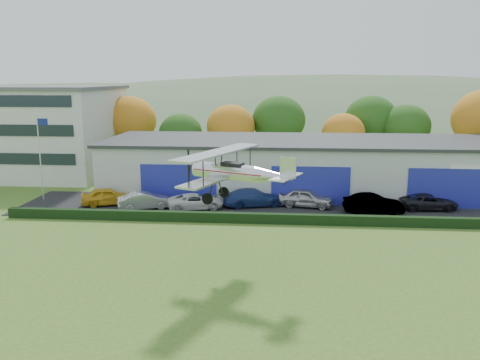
# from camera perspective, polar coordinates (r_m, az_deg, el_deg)

# --- Properties ---
(ground) EXTENTS (300.00, 300.00, 0.00)m
(ground) POSITION_cam_1_polar(r_m,az_deg,el_deg) (24.06, -1.20, -16.21)
(ground) COLOR #40641F
(ground) RESTS_ON ground
(apron) EXTENTS (48.00, 9.00, 0.05)m
(apron) POSITION_cam_1_polar(r_m,az_deg,el_deg) (43.61, 5.59, -3.24)
(apron) COLOR black
(apron) RESTS_ON ground
(hedge) EXTENTS (46.00, 0.60, 0.80)m
(hedge) POSITION_cam_1_polar(r_m,az_deg,el_deg) (38.89, 5.69, -4.54)
(hedge) COLOR black
(hedge) RESTS_ON ground
(hangar) EXTENTS (40.60, 12.60, 5.30)m
(hangar) POSITION_cam_1_polar(r_m,az_deg,el_deg) (49.93, 7.84, 1.71)
(hangar) COLOR #B2B7BC
(hangar) RESTS_ON ground
(office_block) EXTENTS (20.60, 15.60, 10.40)m
(office_block) POSITION_cam_1_polar(r_m,az_deg,el_deg) (64.04, -23.57, 5.36)
(office_block) COLOR silver
(office_block) RESTS_ON ground
(flagpole) EXTENTS (1.05, 0.10, 8.00)m
(flagpole) POSITION_cam_1_polar(r_m,az_deg,el_deg) (48.90, -22.24, 3.26)
(flagpole) COLOR silver
(flagpole) RESTS_ON ground
(tree_belt) EXTENTS (75.70, 13.22, 10.12)m
(tree_belt) POSITION_cam_1_polar(r_m,az_deg,el_deg) (62.02, 3.46, 6.50)
(tree_belt) COLOR #3D2614
(tree_belt) RESTS_ON ground
(distant_hills) EXTENTS (430.00, 196.00, 56.00)m
(distant_hills) POSITION_cam_1_polar(r_m,az_deg,el_deg) (163.09, 2.37, 3.19)
(distant_hills) COLOR #4C6642
(distant_hills) RESTS_ON ground
(car_0) EXTENTS (5.00, 3.31, 1.58)m
(car_0) POSITION_cam_1_polar(r_m,az_deg,el_deg) (45.71, -15.17, -1.85)
(car_0) COLOR gold
(car_0) RESTS_ON apron
(car_1) EXTENTS (4.87, 3.31, 1.52)m
(car_1) POSITION_cam_1_polar(r_m,az_deg,el_deg) (43.51, -11.07, -2.38)
(car_1) COLOR silver
(car_1) RESTS_ON apron
(car_2) EXTENTS (5.36, 3.72, 1.36)m
(car_2) POSITION_cam_1_polar(r_m,az_deg,el_deg) (42.96, -5.20, -2.50)
(car_2) COLOR silver
(car_2) RESTS_ON apron
(car_3) EXTENTS (5.81, 3.59, 1.57)m
(car_3) POSITION_cam_1_polar(r_m,az_deg,el_deg) (43.75, 1.57, -2.04)
(car_3) COLOR navy
(car_3) RESTS_ON apron
(car_4) EXTENTS (5.13, 2.88, 1.65)m
(car_4) POSITION_cam_1_polar(r_m,az_deg,el_deg) (43.85, 7.69, -2.07)
(car_4) COLOR silver
(car_4) RESTS_ON apron
(car_5) EXTENTS (4.97, 1.75, 1.64)m
(car_5) POSITION_cam_1_polar(r_m,az_deg,el_deg) (42.93, 15.29, -2.69)
(car_5) COLOR gray
(car_5) RESTS_ON apron
(car_6) EXTENTS (5.00, 2.55, 1.35)m
(car_6) POSITION_cam_1_polar(r_m,az_deg,el_deg) (45.72, 21.21, -2.39)
(car_6) COLOR black
(car_6) RESTS_ON apron
(biplane) EXTENTS (7.04, 7.73, 2.96)m
(biplane) POSITION_cam_1_polar(r_m,az_deg,el_deg) (27.70, -0.72, 1.10)
(biplane) COLOR silver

